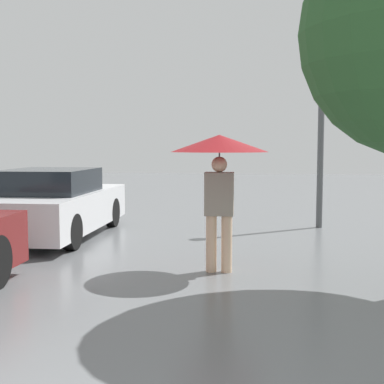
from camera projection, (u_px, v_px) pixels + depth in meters
pedestrian at (219, 156)px, 6.96m from camera, size 1.28×1.28×1.81m
parked_car_farthest at (53, 205)px, 9.80m from camera, size 1.70×3.99×1.25m
street_lamp at (321, 109)px, 10.70m from camera, size 0.28×0.28×3.98m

